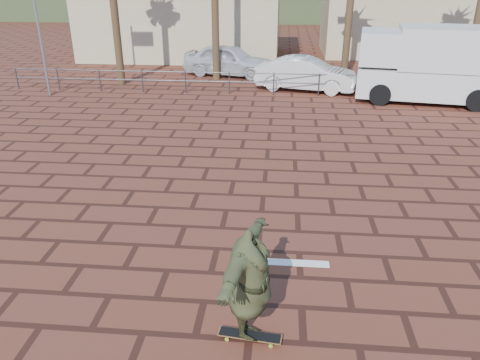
# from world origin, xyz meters

# --- Properties ---
(ground) EXTENTS (120.00, 120.00, 0.00)m
(ground) POSITION_xyz_m (0.00, 0.00, 0.00)
(ground) COLOR brown
(ground) RESTS_ON ground
(paint_stripe) EXTENTS (1.40, 0.22, 0.01)m
(paint_stripe) POSITION_xyz_m (0.70, -1.20, 0.00)
(paint_stripe) COLOR white
(paint_stripe) RESTS_ON ground
(guardrail) EXTENTS (24.06, 0.06, 1.00)m
(guardrail) POSITION_xyz_m (0.00, 12.00, 0.68)
(guardrail) COLOR #47494F
(guardrail) RESTS_ON ground
(building_west) EXTENTS (12.60, 7.60, 4.50)m
(building_west) POSITION_xyz_m (-6.00, 22.00, 2.28)
(building_west) COLOR beige
(building_west) RESTS_ON ground
(building_east) EXTENTS (10.60, 6.60, 5.00)m
(building_east) POSITION_xyz_m (8.00, 24.00, 2.54)
(building_east) COLOR beige
(building_east) RESTS_ON ground
(longboard) EXTENTS (1.00, 0.33, 0.10)m
(longboard) POSITION_xyz_m (0.01, -3.32, 0.08)
(longboard) COLOR olive
(longboard) RESTS_ON ground
(skateboarder) EXTENTS (1.00, 2.34, 1.84)m
(skateboarder) POSITION_xyz_m (0.01, -3.32, 1.02)
(skateboarder) COLOR #373A1F
(skateboarder) RESTS_ON longboard
(campervan) EXTENTS (6.24, 3.38, 3.07)m
(campervan) POSITION_xyz_m (6.61, 11.49, 1.62)
(campervan) COLOR silver
(campervan) RESTS_ON ground
(car_silver) EXTENTS (5.06, 3.01, 1.61)m
(car_silver) POSITION_xyz_m (-2.48, 16.00, 0.81)
(car_silver) COLOR silver
(car_silver) RESTS_ON ground
(car_white) EXTENTS (4.83, 2.60, 1.51)m
(car_white) POSITION_xyz_m (1.46, 13.00, 0.76)
(car_white) COLOR silver
(car_white) RESTS_ON ground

